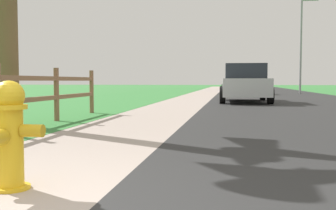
{
  "coord_description": "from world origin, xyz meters",
  "views": [
    {
      "loc": [
        0.94,
        -2.05,
        0.87
      ],
      "look_at": [
        -0.23,
        5.44,
        0.42
      ],
      "focal_mm": 43.72,
      "sensor_mm": 36.0,
      "label": 1
    }
  ],
  "objects_px": {
    "parked_car_beige": "(238,83)",
    "street_lamp": "(303,37)",
    "fire_hydrant": "(9,132)",
    "parked_car_blue": "(235,82)",
    "parked_suv_silver": "(244,83)",
    "parked_car_white": "(235,81)"
  },
  "relations": [
    {
      "from": "parked_car_blue",
      "to": "parked_car_white",
      "type": "height_order",
      "value": "parked_car_white"
    },
    {
      "from": "fire_hydrant",
      "to": "parked_car_beige",
      "type": "distance_m",
      "value": 24.5
    },
    {
      "from": "parked_car_blue",
      "to": "parked_car_white",
      "type": "distance_m",
      "value": 7.48
    },
    {
      "from": "parked_car_white",
      "to": "parked_car_blue",
      "type": "bearing_deg",
      "value": -90.15
    },
    {
      "from": "parked_car_beige",
      "to": "parked_car_blue",
      "type": "bearing_deg",
      "value": 90.6
    },
    {
      "from": "parked_car_beige",
      "to": "parked_car_white",
      "type": "distance_m",
      "value": 16.68
    },
    {
      "from": "parked_car_beige",
      "to": "street_lamp",
      "type": "distance_m",
      "value": 5.52
    },
    {
      "from": "fire_hydrant",
      "to": "parked_car_blue",
      "type": "distance_m",
      "value": 33.67
    },
    {
      "from": "parked_car_beige",
      "to": "street_lamp",
      "type": "bearing_deg",
      "value": 19.98
    },
    {
      "from": "parked_car_beige",
      "to": "parked_car_white",
      "type": "relative_size",
      "value": 1.02
    },
    {
      "from": "fire_hydrant",
      "to": "parked_car_beige",
      "type": "relative_size",
      "value": 0.19
    },
    {
      "from": "parked_suv_silver",
      "to": "parked_car_blue",
      "type": "xyz_separation_m",
      "value": [
        -0.18,
        19.49,
        0.01
      ]
    },
    {
      "from": "parked_suv_silver",
      "to": "street_lamp",
      "type": "distance_m",
      "value": 12.95
    },
    {
      "from": "parked_suv_silver",
      "to": "parked_car_white",
      "type": "distance_m",
      "value": 26.97
    },
    {
      "from": "fire_hydrant",
      "to": "street_lamp",
      "type": "distance_m",
      "value": 26.97
    },
    {
      "from": "parked_car_blue",
      "to": "street_lamp",
      "type": "bearing_deg",
      "value": -60.11
    },
    {
      "from": "parked_suv_silver",
      "to": "parked_car_beige",
      "type": "relative_size",
      "value": 1.05
    },
    {
      "from": "parked_car_beige",
      "to": "parked_car_blue",
      "type": "distance_m",
      "value": 9.21
    },
    {
      "from": "parked_suv_silver",
      "to": "parked_car_white",
      "type": "bearing_deg",
      "value": 90.35
    },
    {
      "from": "parked_car_beige",
      "to": "parked_suv_silver",
      "type": "bearing_deg",
      "value": -89.52
    },
    {
      "from": "fire_hydrant",
      "to": "street_lamp",
      "type": "height_order",
      "value": "street_lamp"
    },
    {
      "from": "parked_suv_silver",
      "to": "parked_car_beige",
      "type": "distance_m",
      "value": 10.29
    }
  ]
}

